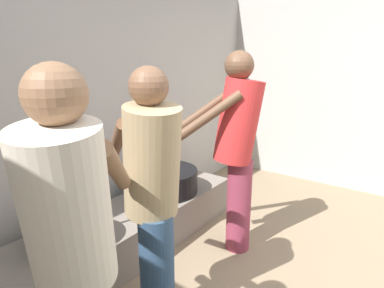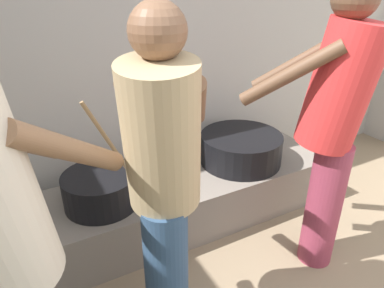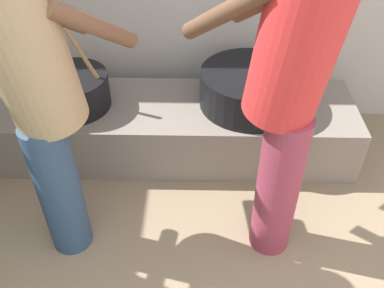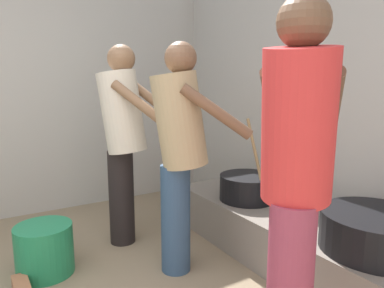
{
  "view_description": "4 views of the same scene",
  "coord_description": "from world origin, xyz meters",
  "px_view_note": "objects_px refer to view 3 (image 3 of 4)",
  "views": [
    {
      "loc": [
        -1.78,
        0.2,
        1.57
      ],
      "look_at": [
        0.04,
        1.54,
        0.95
      ],
      "focal_mm": 29.47,
      "sensor_mm": 36.0,
      "label": 1
    },
    {
      "loc": [
        -1.1,
        0.2,
        1.6
      ],
      "look_at": [
        -0.31,
        1.67,
        0.8
      ],
      "focal_mm": 32.45,
      "sensor_mm": 36.0,
      "label": 2
    },
    {
      "loc": [
        -0.0,
        -0.07,
        1.79
      ],
      "look_at": [
        -0.03,
        1.19,
        0.74
      ],
      "focal_mm": 39.35,
      "sensor_mm": 36.0,
      "label": 3
    },
    {
      "loc": [
        1.36,
        0.2,
        1.29
      ],
      "look_at": [
        -0.44,
        1.29,
        0.92
      ],
      "focal_mm": 33.14,
      "sensor_mm": 36.0,
      "label": 4
    }
  ],
  "objects_px": {
    "cooking_pot_main": "(72,91)",
    "cook_in_tan_shirt": "(40,95)",
    "cooking_pot_secondary": "(251,88)",
    "cook_in_red_shirt": "(291,83)"
  },
  "relations": [
    {
      "from": "cooking_pot_main",
      "to": "cooking_pot_secondary",
      "type": "bearing_deg",
      "value": 2.21
    },
    {
      "from": "cooking_pot_main",
      "to": "cook_in_tan_shirt",
      "type": "relative_size",
      "value": 0.43
    },
    {
      "from": "cooking_pot_secondary",
      "to": "cook_in_red_shirt",
      "type": "height_order",
      "value": "cook_in_red_shirt"
    },
    {
      "from": "cook_in_tan_shirt",
      "to": "cook_in_red_shirt",
      "type": "bearing_deg",
      "value": 0.86
    },
    {
      "from": "cooking_pot_main",
      "to": "cook_in_tan_shirt",
      "type": "bearing_deg",
      "value": -80.13
    },
    {
      "from": "cook_in_red_shirt",
      "to": "cook_in_tan_shirt",
      "type": "distance_m",
      "value": 0.98
    },
    {
      "from": "cooking_pot_main",
      "to": "cook_in_tan_shirt",
      "type": "xyz_separation_m",
      "value": [
        0.12,
        -0.69,
        0.42
      ]
    },
    {
      "from": "cook_in_red_shirt",
      "to": "cook_in_tan_shirt",
      "type": "bearing_deg",
      "value": -179.14
    },
    {
      "from": "cooking_pot_secondary",
      "to": "cook_in_tan_shirt",
      "type": "relative_size",
      "value": 0.39
    },
    {
      "from": "cooking_pot_main",
      "to": "cook_in_tan_shirt",
      "type": "height_order",
      "value": "cook_in_tan_shirt"
    }
  ]
}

